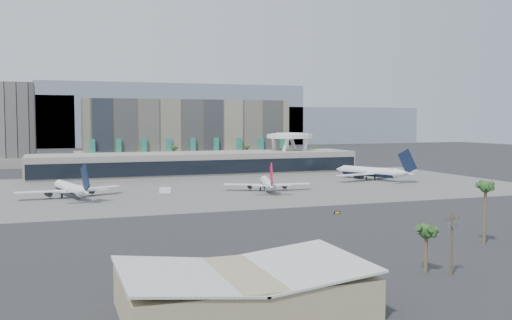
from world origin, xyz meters
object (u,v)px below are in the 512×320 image
object	(u,v)px
airliner_right	(372,172)
airliner_centre	(267,183)
utility_pole	(452,238)
service_vehicle_a	(165,190)
airliner_left	(71,188)
taxiway_sign	(337,213)
service_vehicle_b	(271,188)

from	to	relation	value
airliner_right	airliner_centre	bearing A→B (deg)	176.08
utility_pole	service_vehicle_a	distance (m)	141.54
airliner_left	airliner_centre	size ratio (longest dim) A/B	1.10
airliner_left	utility_pole	bearing A→B (deg)	-79.84
airliner_left	taxiway_sign	bearing A→B (deg)	-55.94
airliner_right	service_vehicle_b	size ratio (longest dim) A/B	11.09
airliner_right	service_vehicle_a	size ratio (longest dim) A/B	9.69
service_vehicle_a	service_vehicle_b	bearing A→B (deg)	-4.08
service_vehicle_b	taxiway_sign	size ratio (longest dim) A/B	1.88
airliner_left	service_vehicle_a	world-z (taller)	airliner_left
utility_pole	taxiway_sign	distance (m)	71.28
airliner_left	taxiway_sign	world-z (taller)	airliner_left
utility_pole	service_vehicle_b	size ratio (longest dim) A/B	3.09
utility_pole	taxiway_sign	world-z (taller)	utility_pole
airliner_right	service_vehicle_b	xyz separation A→B (m)	(-62.05, -23.53, -3.02)
utility_pole	airliner_left	xyz separation A→B (m)	(-63.73, 136.44, -3.58)
airliner_left	airliner_centre	distance (m)	76.84
airliner_centre	service_vehicle_b	bearing A→B (deg)	6.87
airliner_centre	taxiway_sign	distance (m)	61.49
utility_pole	airliner_right	distance (m)	172.42
utility_pole	service_vehicle_b	xyz separation A→B (m)	(14.27, 131.04, -6.14)
service_vehicle_a	taxiway_sign	world-z (taller)	service_vehicle_a
service_vehicle_b	airliner_centre	bearing A→B (deg)	163.56
service_vehicle_a	service_vehicle_b	distance (m)	42.89
airliner_left	airliner_centre	xyz separation A→B (m)	(76.67, -5.21, -0.32)
taxiway_sign	airliner_right	bearing A→B (deg)	43.92
service_vehicle_b	utility_pole	bearing A→B (deg)	-104.48
airliner_right	taxiway_sign	world-z (taller)	airliner_right
airliner_left	service_vehicle_b	world-z (taller)	airliner_left
airliner_centre	service_vehicle_a	bearing A→B (deg)	-175.19
airliner_right	service_vehicle_b	world-z (taller)	airliner_right
taxiway_sign	service_vehicle_a	bearing A→B (deg)	111.39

